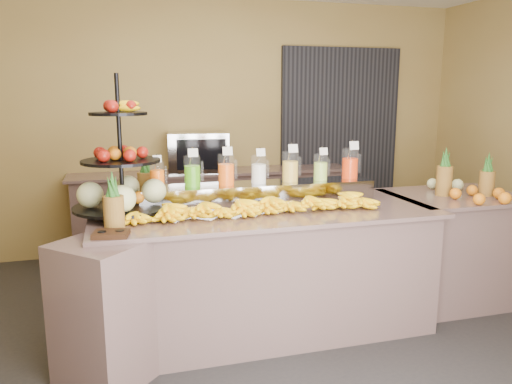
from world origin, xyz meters
name	(u,v)px	position (x,y,z in m)	size (l,w,h in m)	color
ground	(278,346)	(0.00, 0.00, 0.00)	(6.00, 6.00, 0.00)	black
room_envelope	(271,80)	(0.19, 0.79, 1.88)	(6.04, 5.02, 2.82)	olive
buffet_counter	(252,273)	(-0.12, 0.26, 0.47)	(2.75, 1.25, 0.93)	gray
right_counter	(450,247)	(1.70, 0.40, 0.47)	(1.08, 0.88, 0.93)	gray
back_ledge	(215,211)	(0.00, 2.25, 0.47)	(3.10, 0.55, 0.93)	gray
pitcher_tray	(259,192)	(0.03, 0.58, 1.01)	(1.85, 0.30, 0.15)	gray
juice_pitcher_orange_a	(157,176)	(-0.75, 0.58, 1.17)	(0.11, 0.11, 0.26)	silver
juice_pitcher_green	(192,173)	(-0.49, 0.58, 1.18)	(0.13, 0.13, 0.30)	silver
juice_pitcher_orange_b	(226,171)	(-0.23, 0.58, 1.18)	(0.13, 0.13, 0.31)	silver
juice_pitcher_milk	(259,171)	(0.03, 0.58, 1.18)	(0.12, 0.12, 0.29)	silver
juice_pitcher_lemon	(290,168)	(0.29, 0.58, 1.19)	(0.13, 0.13, 0.31)	silver
juice_pitcher_lime	(321,169)	(0.55, 0.58, 1.17)	(0.11, 0.12, 0.28)	silver
juice_pitcher_orange_c	(350,165)	(0.81, 0.58, 1.19)	(0.13, 0.14, 0.32)	silver
banana_heap	(258,204)	(-0.09, 0.21, 1.00)	(1.90, 0.17, 0.16)	yellow
fruit_stand	(129,180)	(-0.96, 0.45, 1.18)	(0.82, 0.82, 0.98)	black
condiment_caddy	(111,234)	(-1.09, -0.11, 0.95)	(0.21, 0.15, 0.03)	black
pineapple_left_a	(114,208)	(-1.07, 0.04, 1.07)	(0.13, 0.13, 0.38)	brown
pineapple_left_b	(146,184)	(-0.82, 0.76, 1.08)	(0.13, 0.13, 0.41)	brown
right_fruit_pile	(471,189)	(1.73, 0.25, 1.01)	(0.47, 0.45, 0.25)	brown
oven_warmer	(198,152)	(-0.18, 2.25, 1.14)	(0.64, 0.45, 0.43)	gray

